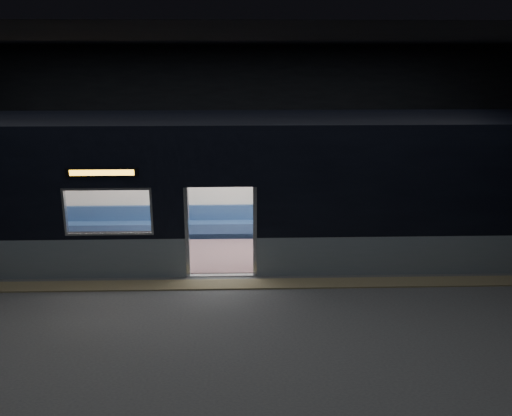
{
  "coord_description": "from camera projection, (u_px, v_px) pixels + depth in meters",
  "views": [
    {
      "loc": [
        0.43,
        -10.13,
        4.84
      ],
      "look_at": [
        0.8,
        2.3,
        1.2
      ],
      "focal_mm": 38.0,
      "sensor_mm": 36.0,
      "label": 1
    }
  ],
  "objects": [
    {
      "name": "passenger",
      "position": [
        374.0,
        210.0,
        14.37
      ],
      "size": [
        0.36,
        0.63,
        1.29
      ],
      "rotation": [
        0.0,
        0.0,
        0.02
      ],
      "color": "black",
      "rests_on": "metro_car"
    },
    {
      "name": "station_floor",
      "position": [
        220.0,
        297.0,
        11.07
      ],
      "size": [
        24.0,
        14.0,
        0.01
      ],
      "primitive_type": "cube",
      "color": "#47494C",
      "rests_on": "ground"
    },
    {
      "name": "metro_car",
      "position": [
        222.0,
        180.0,
        12.99
      ],
      "size": [
        18.0,
        3.04,
        3.35
      ],
      "color": "gray",
      "rests_on": "station_floor"
    },
    {
      "name": "transit_map",
      "position": [
        329.0,
        182.0,
        14.43
      ],
      "size": [
        0.98,
        0.03,
        0.64
      ],
      "primitive_type": "cube",
      "color": "white",
      "rests_on": "metro_car"
    },
    {
      "name": "station_envelope",
      "position": [
        217.0,
        116.0,
        10.04
      ],
      "size": [
        24.0,
        14.0,
        5.0
      ],
      "color": "black",
      "rests_on": "station_floor"
    },
    {
      "name": "handbag",
      "position": [
        376.0,
        216.0,
        14.2
      ],
      "size": [
        0.3,
        0.27,
        0.12
      ],
      "primitive_type": "cube",
      "rotation": [
        0.0,
        0.0,
        -0.29
      ],
      "color": "black",
      "rests_on": "passenger"
    },
    {
      "name": "tactile_strip",
      "position": [
        221.0,
        284.0,
        11.59
      ],
      "size": [
        22.8,
        0.5,
        0.03
      ],
      "primitive_type": "cube",
      "color": "#8C7F59",
      "rests_on": "station_floor"
    }
  ]
}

